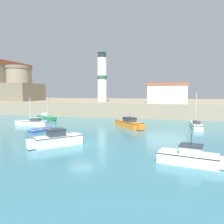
% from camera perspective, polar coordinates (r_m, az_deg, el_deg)
% --- Properties ---
extents(ground_plane, '(200.00, 200.00, 0.00)m').
position_cam_1_polar(ground_plane, '(23.05, -7.91, -8.32)').
color(ground_plane, teal).
extents(quay_seawall, '(120.00, 40.00, 3.10)m').
position_cam_1_polar(quay_seawall, '(64.57, 7.28, 1.68)').
color(quay_seawall, gray).
rests_on(quay_seawall, ground).
extents(sailboat_white_0, '(5.71, 1.33, 4.59)m').
position_cam_1_polar(sailboat_white_0, '(37.51, -20.08, -2.65)').
color(sailboat_white_0, white).
rests_on(sailboat_white_0, ground).
extents(motorboat_white_1, '(4.52, 4.93, 2.62)m').
position_cam_1_polar(motorboat_white_1, '(22.74, -14.27, -6.95)').
color(motorboat_white_1, white).
rests_on(motorboat_white_1, ground).
extents(motorboat_white_2, '(5.33, 2.69, 2.35)m').
position_cam_1_polar(motorboat_white_2, '(17.64, 19.85, -10.96)').
color(motorboat_white_2, white).
rests_on(motorboat_white_2, ground).
extents(sailboat_white_3, '(1.45, 6.11, 5.34)m').
position_cam_1_polar(sailboat_white_3, '(35.14, 21.05, -3.20)').
color(sailboat_white_3, white).
rests_on(sailboat_white_3, ground).
extents(dinghy_blue_4, '(2.28, 3.49, 0.50)m').
position_cam_1_polar(dinghy_blue_4, '(31.73, -18.19, -4.41)').
color(dinghy_blue_4, '#284C9E').
rests_on(dinghy_blue_4, ground).
extents(sailboat_green_5, '(6.11, 4.20, 4.49)m').
position_cam_1_polar(sailboat_green_5, '(46.11, -16.74, -1.22)').
color(sailboat_green_5, '#237A4C').
rests_on(sailboat_green_5, ground).
extents(motorboat_orange_6, '(5.34, 5.43, 2.47)m').
position_cam_1_polar(motorboat_orange_6, '(33.59, 4.56, -3.03)').
color(motorboat_orange_6, orange).
rests_on(motorboat_orange_6, ground).
extents(fortress, '(10.32, 10.32, 9.51)m').
position_cam_1_polar(fortress, '(65.99, -23.18, 5.68)').
color(fortress, '#796C57').
rests_on(fortress, quay_seawall).
extents(lighthouse, '(2.41, 2.41, 12.90)m').
position_cam_1_polar(lighthouse, '(55.37, -2.61, 9.24)').
color(lighthouse, silver).
rests_on(lighthouse, quay_seawall).
extents(harbor_shed_mid_row, '(8.28, 4.38, 4.21)m').
position_cam_1_polar(harbor_shed_mid_row, '(47.29, 14.21, 4.80)').
color(harbor_shed_mid_row, silver).
rests_on(harbor_shed_mid_row, quay_seawall).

